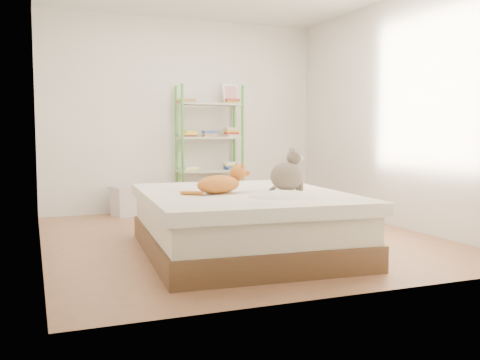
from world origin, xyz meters
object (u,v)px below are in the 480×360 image
bed (242,222)px  shelf_unit (210,148)px  orange_cat (218,182)px  cardboard_box (245,212)px  grey_cat (287,170)px  white_bin (126,201)px

bed → shelf_unit: 2.65m
orange_cat → cardboard_box: orange_cat is taller
orange_cat → grey_cat: size_ratio=1.32×
orange_cat → grey_cat: 0.66m
orange_cat → shelf_unit: 2.71m
bed → white_bin: size_ratio=5.49×
orange_cat → shelf_unit: bearing=56.3°
orange_cat → cardboard_box: (0.77, 1.33, -0.48)m
white_bin → grey_cat: bearing=-67.9°
bed → cardboard_box: bearing=71.0°
orange_cat → cardboard_box: bearing=42.7°
shelf_unit → white_bin: 1.34m
orange_cat → grey_cat: grey_cat is taller
orange_cat → white_bin: size_ratio=1.22×
orange_cat → cardboard_box: 1.61m
orange_cat → white_bin: (-0.38, 2.56, -0.45)m
bed → grey_cat: 0.62m
shelf_unit → orange_cat: bearing=-106.6°
white_bin → orange_cat: bearing=-81.5°
bed → shelf_unit: bearing=82.0°
orange_cat → shelf_unit: shelf_unit is taller
bed → orange_cat: (-0.24, -0.06, 0.37)m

